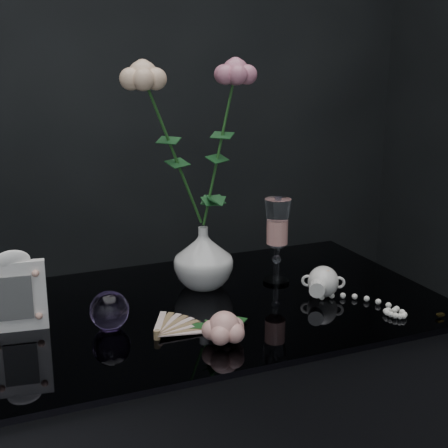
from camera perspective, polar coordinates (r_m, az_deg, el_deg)
name	(u,v)px	position (r m, az deg, el deg)	size (l,w,h in m)	color
vase	(203,257)	(1.38, -1.90, -3.06)	(0.13, 0.13, 0.14)	silver
wine_glass	(277,241)	(1.40, 4.87, -1.59)	(0.06, 0.06, 0.19)	white
picture_frame	(15,291)	(1.22, -18.57, -5.80)	(0.12, 0.09, 0.16)	white
paperweight	(109,310)	(1.20, -10.43, -7.77)	(0.07, 0.07, 0.07)	#9A78C3
paper_fan	(157,334)	(1.15, -6.15, -9.97)	(0.20, 0.16, 0.02)	beige
loose_rose	(224,327)	(1.13, 0.02, -9.43)	(0.13, 0.17, 0.06)	#E09B91
pearl_jar	(323,280)	(1.35, 9.06, -5.10)	(0.23, 0.24, 0.07)	silver
roses	(193,135)	(1.31, -2.83, 8.12)	(0.28, 0.11, 0.40)	beige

